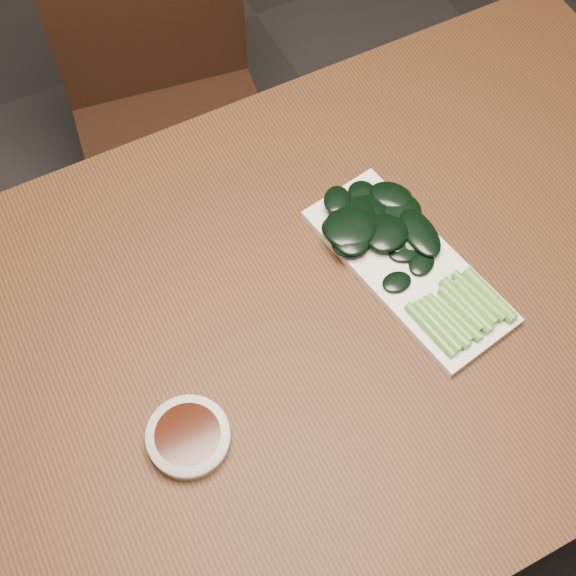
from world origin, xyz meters
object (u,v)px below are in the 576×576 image
Objects in this scene: chair_far at (170,108)px; sauce_bowl at (189,437)px; serving_plate at (408,266)px; table at (301,346)px; gai_lan at (396,244)px.

sauce_bowl is at bearing -99.89° from chair_far.
serving_plate is (0.37, 0.09, -0.01)m from sauce_bowl.
chair_far reaches higher than table.
table is 13.48× the size of sauce_bowl.
gai_lan reaches higher than serving_plate.
chair_far is at bearing 99.88° from serving_plate.
serving_plate is at bearing 13.45° from sauce_bowl.
table is 4.15× the size of serving_plate.
gai_lan is at bearing 17.90° from sauce_bowl.
serving_plate is at bearing -83.21° from gai_lan.
sauce_bowl is at bearing -157.99° from table.
sauce_bowl is 0.38m from serving_plate.
table is 4.51× the size of gai_lan.
serving_plate is (0.12, -0.66, 0.27)m from chair_far.
chair_far is 2.87× the size of gai_lan.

